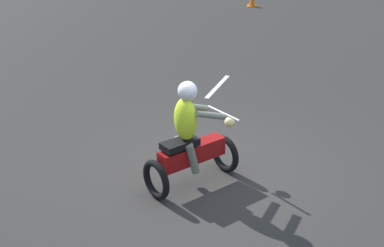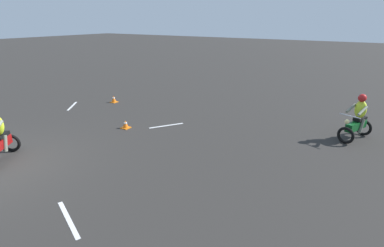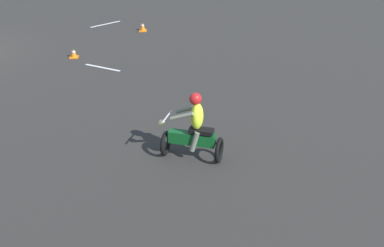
# 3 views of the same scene
# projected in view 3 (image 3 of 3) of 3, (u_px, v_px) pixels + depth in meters

# --- Properties ---
(motorcycle_rider_background) EXTENTS (1.55, 1.08, 1.66)m
(motorcycle_rider_background) POSITION_uv_depth(u_px,v_px,m) (193.00, 131.00, 12.26)
(motorcycle_rider_background) COLOR black
(motorcycle_rider_background) RESTS_ON ground
(traffic_cone_near_right) EXTENTS (0.32, 0.32, 0.31)m
(traffic_cone_near_right) POSITION_uv_depth(u_px,v_px,m) (74.00, 53.00, 19.21)
(traffic_cone_near_right) COLOR orange
(traffic_cone_near_right) RESTS_ON ground
(traffic_cone_far_right) EXTENTS (0.32, 0.32, 0.35)m
(traffic_cone_far_right) POSITION_uv_depth(u_px,v_px,m) (143.00, 27.00, 22.34)
(traffic_cone_far_right) COLOR orange
(traffic_cone_far_right) RESTS_ON ground
(lane_stripe_nw) EXTENTS (1.26, 0.89, 0.01)m
(lane_stripe_nw) POSITION_uv_depth(u_px,v_px,m) (103.00, 68.00, 18.28)
(lane_stripe_nw) COLOR silver
(lane_stripe_nw) RESTS_ON ground
(lane_stripe_sw) EXTENTS (1.27, 1.01, 0.01)m
(lane_stripe_sw) POSITION_uv_depth(u_px,v_px,m) (106.00, 24.00, 23.38)
(lane_stripe_sw) COLOR silver
(lane_stripe_sw) RESTS_ON ground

